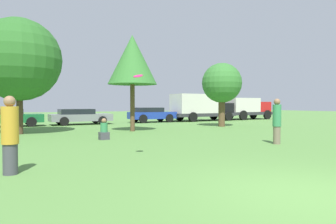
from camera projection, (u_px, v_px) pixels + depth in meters
ground_plane at (305, 194)px, 5.22m from camera, size 120.00×120.00×0.00m
person_thrower at (10, 135)px, 6.68m from camera, size 0.36×0.36×1.71m
person_catcher at (277, 121)px, 11.79m from camera, size 0.32×0.32×1.74m
frisbee at (138, 76)px, 8.37m from camera, size 0.27×0.26×0.13m
bystander_sitting at (104, 131)px, 13.29m from camera, size 0.41×0.34×0.92m
tree_1 at (19, 60)px, 15.63m from camera, size 4.19×4.19×5.88m
tree_2 at (132, 60)px, 17.37m from camera, size 2.78×2.78×5.43m
tree_3 at (222, 83)px, 21.08m from camera, size 2.71×2.71×4.34m
parked_car_green at (8, 117)px, 20.89m from camera, size 4.31×1.85×1.21m
parked_car_grey at (80, 116)px, 23.24m from camera, size 4.48×1.97×1.17m
parked_car_blue at (151, 114)px, 26.12m from camera, size 3.93×1.82×1.25m
delivery_truck_black at (200, 107)px, 28.41m from camera, size 6.34×2.45×2.44m
delivery_truck_red at (247, 107)px, 31.23m from camera, size 5.22×2.18×2.15m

